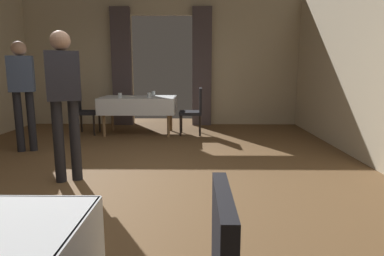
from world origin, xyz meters
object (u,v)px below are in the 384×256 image
at_px(person_diner_standing_aside, 22,87).
at_px(glass_mid_a, 149,95).
at_px(chair_mid_right, 195,109).
at_px(chair_mid_left, 83,109).
at_px(plate_mid_c, 130,96).
at_px(person_waiter_by_doorway, 64,94).
at_px(glass_mid_b, 153,94).
at_px(dining_table_mid, 138,102).
at_px(glass_mid_d, 120,95).

bearing_deg(person_diner_standing_aside, glass_mid_a, 34.41).
xyz_separation_m(chair_mid_right, person_diner_standing_aside, (-2.68, -1.41, 0.51)).
height_order(chair_mid_left, plate_mid_c, chair_mid_left).
bearing_deg(chair_mid_right, person_waiter_by_doorway, -117.50).
distance_m(chair_mid_left, glass_mid_b, 1.45).
distance_m(glass_mid_a, plate_mid_c, 0.54).
relative_size(chair_mid_left, glass_mid_b, 9.08).
bearing_deg(dining_table_mid, chair_mid_right, -2.53).
height_order(plate_mid_c, glass_mid_d, glass_mid_d).
height_order(chair_mid_right, glass_mid_d, chair_mid_right).
bearing_deg(glass_mid_b, dining_table_mid, -143.86).
distance_m(chair_mid_left, person_diner_standing_aside, 1.58).
relative_size(dining_table_mid, chair_mid_right, 1.59).
distance_m(chair_mid_left, glass_mid_d, 0.89).
relative_size(chair_mid_right, person_waiter_by_doorway, 0.54).
xyz_separation_m(dining_table_mid, person_diner_standing_aside, (-1.55, -1.46, 0.38)).
height_order(plate_mid_c, person_diner_standing_aside, person_diner_standing_aside).
relative_size(dining_table_mid, glass_mid_d, 15.41).
bearing_deg(plate_mid_c, glass_mid_a, -35.09).
distance_m(chair_mid_right, glass_mid_b, 0.93).
relative_size(glass_mid_b, person_diner_standing_aside, 0.06).
bearing_deg(person_waiter_by_doorway, glass_mid_d, 89.28).
height_order(chair_mid_right, glass_mid_a, chair_mid_right).
bearing_deg(chair_mid_left, plate_mid_c, 6.88).
xyz_separation_m(glass_mid_a, glass_mid_d, (-0.56, -0.02, -0.00)).
bearing_deg(person_waiter_by_doorway, dining_table_mid, 83.17).
bearing_deg(person_diner_standing_aside, chair_mid_left, 73.37).
bearing_deg(person_waiter_by_doorway, plate_mid_c, 87.07).
xyz_separation_m(glass_mid_a, person_diner_standing_aside, (-1.81, -1.24, 0.22)).
height_order(chair_mid_right, person_waiter_by_doorway, person_waiter_by_doorway).
bearing_deg(person_diner_standing_aside, person_waiter_by_doorway, -49.42).
bearing_deg(plate_mid_c, chair_mid_right, -5.99).
xyz_separation_m(dining_table_mid, glass_mid_a, (0.25, -0.22, 0.15)).
xyz_separation_m(glass_mid_b, person_waiter_by_doorway, (-0.62, -3.07, 0.22)).
bearing_deg(plate_mid_c, person_diner_standing_aside, -131.33).
height_order(glass_mid_b, glass_mid_d, glass_mid_b).
bearing_deg(plate_mid_c, glass_mid_d, -109.85).
distance_m(dining_table_mid, plate_mid_c, 0.24).
relative_size(dining_table_mid, person_waiter_by_doorway, 0.86).
distance_m(glass_mid_d, person_waiter_by_doorway, 2.64).
bearing_deg(plate_mid_c, chair_mid_left, -173.12).
bearing_deg(glass_mid_d, plate_mid_c, 70.15).
bearing_deg(glass_mid_d, person_diner_standing_aside, -135.54).
relative_size(glass_mid_a, person_waiter_by_doorway, 0.06).
xyz_separation_m(glass_mid_b, plate_mid_c, (-0.47, -0.11, -0.05)).
bearing_deg(chair_mid_left, dining_table_mid, 1.21).
distance_m(chair_mid_right, glass_mid_d, 1.48).
distance_m(chair_mid_right, plate_mid_c, 1.35).
bearing_deg(dining_table_mid, glass_mid_d, -142.38).
bearing_deg(glass_mid_a, chair_mid_left, 171.77).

